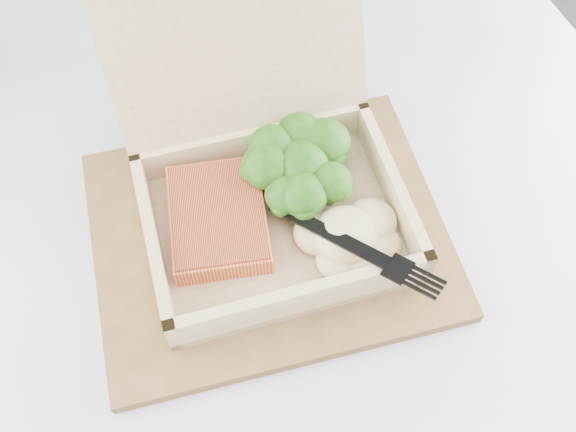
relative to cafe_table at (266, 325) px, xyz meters
name	(u,v)px	position (x,y,z in m)	size (l,w,h in m)	color
cafe_table	(266,325)	(0.00, 0.00, 0.00)	(0.93, 0.93, 0.76)	black
serving_tray	(269,234)	(0.01, 0.01, 0.20)	(0.33, 0.26, 0.01)	brown
takeout_container	(263,161)	(0.02, 0.05, 0.26)	(0.24, 0.27, 0.21)	tan
salmon_fillet	(218,219)	(-0.03, 0.02, 0.23)	(0.09, 0.11, 0.02)	orange
broccoli_pile	(302,170)	(0.06, 0.04, 0.24)	(0.12, 0.12, 0.04)	#377319
mashed_potatoes	(345,235)	(0.07, -0.03, 0.24)	(0.10, 0.08, 0.03)	beige
plastic_fork	(307,220)	(0.04, -0.01, 0.25)	(0.11, 0.15, 0.02)	black
receipt	(216,102)	(0.01, 0.19, 0.20)	(0.08, 0.15, 0.00)	white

